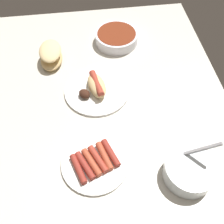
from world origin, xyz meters
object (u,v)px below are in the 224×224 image
bowl_chili (116,37)px  bowl_coleslaw (189,171)px  plate_sausages (95,162)px  plate_hotdog_assembled (96,88)px  bread_stack (51,55)px

bowl_chili → bowl_coleslaw: bowl_coleslaw is taller
bowl_chili → plate_sausages: bowl_chili is taller
plate_hotdog_assembled → bread_stack: bread_stack is taller
bowl_coleslaw → plate_sausages: 28.38cm
plate_hotdog_assembled → bread_stack: 24.68cm
plate_sausages → bread_stack: (47.78, 12.90, 2.57)cm
plate_hotdog_assembled → bowl_coleslaw: bearing=-147.1°
bread_stack → plate_sausages: bearing=-164.9°
bowl_coleslaw → plate_hotdog_assembled: (36.91, 23.84, -1.62)cm
plate_sausages → bowl_chili: bearing=-14.8°
bowl_coleslaw → plate_hotdog_assembled: bowl_coleslaw is taller
bowl_chili → bread_stack: (-8.68, 27.81, 1.03)cm
bowl_coleslaw → plate_sausages: (7.53, 27.26, -2.27)cm
plate_hotdog_assembled → bread_stack: bearing=41.6°
plate_hotdog_assembled → bread_stack: size_ratio=1.66×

